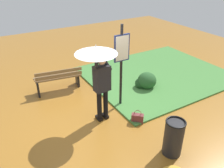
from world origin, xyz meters
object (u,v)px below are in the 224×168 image
object	(u,v)px
person_with_umbrella	(99,65)
trash_bin	(173,137)
park_bench	(58,79)
info_sign_post	(122,57)
handbag	(137,118)

from	to	relation	value
person_with_umbrella	trash_bin	bearing A→B (deg)	113.44
trash_bin	person_with_umbrella	bearing A→B (deg)	-66.56
person_with_umbrella	park_bench	world-z (taller)	person_with_umbrella
person_with_umbrella	info_sign_post	size ratio (longest dim) A/B	0.89
person_with_umbrella	trash_bin	size ratio (longest dim) A/B	2.45
person_with_umbrella	trash_bin	distance (m)	2.25
park_bench	handbag	bearing A→B (deg)	114.04
info_sign_post	park_bench	distance (m)	2.32
handbag	trash_bin	distance (m)	1.25
park_bench	trash_bin	size ratio (longest dim) A/B	1.68
person_with_umbrella	trash_bin	xyz separation A→B (m)	(-0.77, 1.78, -1.13)
person_with_umbrella	trash_bin	world-z (taller)	person_with_umbrella
info_sign_post	trash_bin	distance (m)	2.35
info_sign_post	park_bench	world-z (taller)	info_sign_post
info_sign_post	handbag	size ratio (longest dim) A/B	6.22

